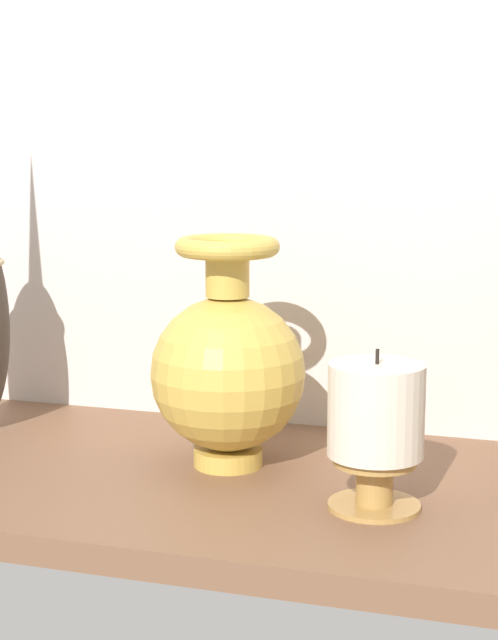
{
  "coord_description": "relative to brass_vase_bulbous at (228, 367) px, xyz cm",
  "views": [
    {
      "loc": [
        24.08,
        -82.95,
        29.52
      ],
      "look_at": [
        -1.62,
        0.0,
        14.0
      ],
      "focal_mm": 57.86,
      "sensor_mm": 36.0,
      "label": 1
    }
  ],
  "objects": [
    {
      "name": "ground_plane",
      "position": [
        4.37,
        -2.46,
        -10.36
      ],
      "size": [
        100.0,
        36.0,
        2.4
      ],
      "primitive_type": "cube",
      "color": "brown"
    },
    {
      "name": "brass_vase_bulbous",
      "position": [
        0.0,
        0.0,
        0.0
      ],
      "size": [
        13.94,
        13.94,
        20.81
      ],
      "color": "gold",
      "rests_on": "ground_plane"
    },
    {
      "name": "pillar_candle_front",
      "position": [
        14.68,
        -6.92,
        -2.25
      ],
      "size": [
        7.71,
        7.71,
        13.08
      ],
      "color": "#AE8344",
      "rests_on": "ground_plane"
    },
    {
      "name": "back_wall",
      "position": [
        4.37,
        16.04,
        23.34
      ],
      "size": [
        120.0,
        2.0,
        65.0
      ],
      "primitive_type": "cube",
      "color": "silver",
      "rests_on": "ground_plane"
    }
  ]
}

